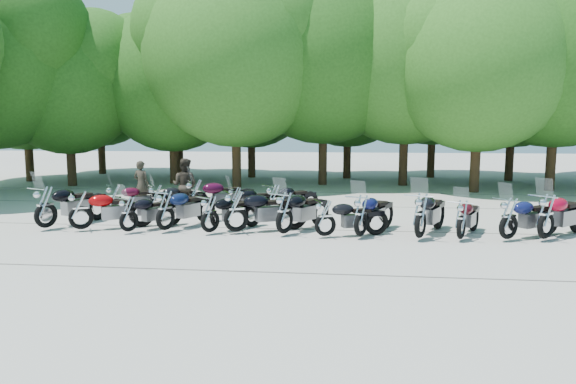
# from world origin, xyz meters

# --- Properties ---
(ground) EXTENTS (90.00, 90.00, 0.00)m
(ground) POSITION_xyz_m (0.00, 0.00, 0.00)
(ground) COLOR gray
(ground) RESTS_ON ground
(tree_0) EXTENTS (7.50, 7.50, 9.21)m
(tree_0) POSITION_xyz_m (-15.42, 12.98, 5.45)
(tree_0) COLOR #3A2614
(tree_0) RESTS_ON ground
(tree_1) EXTENTS (6.97, 6.97, 8.55)m
(tree_1) POSITION_xyz_m (-12.04, 11.24, 5.06)
(tree_1) COLOR #3A2614
(tree_1) RESTS_ON ground
(tree_2) EXTENTS (7.31, 7.31, 8.97)m
(tree_2) POSITION_xyz_m (-7.25, 12.84, 5.31)
(tree_2) COLOR #3A2614
(tree_2) RESTS_ON ground
(tree_3) EXTENTS (8.70, 8.70, 10.67)m
(tree_3) POSITION_xyz_m (-3.57, 11.24, 6.32)
(tree_3) COLOR #3A2614
(tree_3) RESTS_ON ground
(tree_4) EXTENTS (9.13, 9.13, 11.20)m
(tree_4) POSITION_xyz_m (0.54, 13.09, 6.64)
(tree_4) COLOR #3A2614
(tree_4) RESTS_ON ground
(tree_5) EXTENTS (9.04, 9.04, 11.10)m
(tree_5) POSITION_xyz_m (4.61, 13.20, 6.57)
(tree_5) COLOR #3A2614
(tree_5) RESTS_ON ground
(tree_6) EXTENTS (8.00, 8.00, 9.82)m
(tree_6) POSITION_xyz_m (7.55, 10.82, 5.81)
(tree_6) COLOR #3A2614
(tree_6) RESTS_ON ground
(tree_7) EXTENTS (8.79, 8.79, 10.79)m
(tree_7) POSITION_xyz_m (11.20, 11.78, 6.39)
(tree_7) COLOR #3A2614
(tree_7) RESTS_ON ground
(tree_9) EXTENTS (7.59, 7.59, 9.32)m
(tree_9) POSITION_xyz_m (-13.53, 17.59, 5.52)
(tree_9) COLOR #3A2614
(tree_9) RESTS_ON ground
(tree_10) EXTENTS (7.78, 7.78, 9.55)m
(tree_10) POSITION_xyz_m (-8.29, 16.97, 5.66)
(tree_10) COLOR #3A2614
(tree_10) RESTS_ON ground
(tree_11) EXTENTS (7.56, 7.56, 9.28)m
(tree_11) POSITION_xyz_m (-3.76, 16.43, 5.49)
(tree_11) COLOR #3A2614
(tree_11) RESTS_ON ground
(tree_12) EXTENTS (7.88, 7.88, 9.67)m
(tree_12) POSITION_xyz_m (1.80, 16.47, 5.72)
(tree_12) COLOR #3A2614
(tree_12) RESTS_ON ground
(tree_13) EXTENTS (8.31, 8.31, 10.20)m
(tree_13) POSITION_xyz_m (6.69, 17.47, 6.04)
(tree_13) COLOR #3A2614
(tree_13) RESTS_ON ground
(tree_14) EXTENTS (8.02, 8.02, 9.84)m
(tree_14) POSITION_xyz_m (10.68, 16.09, 5.83)
(tree_14) COLOR #3A2614
(tree_14) RESTS_ON ground
(motorcycle_0) EXTENTS (1.74, 2.66, 1.45)m
(motorcycle_0) POSITION_xyz_m (-6.98, 0.59, 0.72)
(motorcycle_0) COLOR black
(motorcycle_0) RESTS_ON ground
(motorcycle_1) EXTENTS (2.38, 1.79, 1.32)m
(motorcycle_1) POSITION_xyz_m (-5.87, 0.51, 0.66)
(motorcycle_1) COLOR #970507
(motorcycle_1) RESTS_ON ground
(motorcycle_2) EXTENTS (1.69, 2.11, 1.19)m
(motorcycle_2) POSITION_xyz_m (-4.39, 0.39, 0.59)
(motorcycle_2) COLOR black
(motorcycle_2) RESTS_ON ground
(motorcycle_3) EXTENTS (1.70, 2.48, 1.36)m
(motorcycle_3) POSITION_xyz_m (-3.42, 0.66, 0.68)
(motorcycle_3) COLOR #0C1537
(motorcycle_3) RESTS_ON ground
(motorcycle_4) EXTENTS (1.87, 2.12, 1.23)m
(motorcycle_4) POSITION_xyz_m (-2.08, 0.52, 0.62)
(motorcycle_4) COLOR black
(motorcycle_4) RESTS_ON ground
(motorcycle_5) EXTENTS (2.52, 1.79, 1.38)m
(motorcycle_5) POSITION_xyz_m (-1.37, 0.66, 0.69)
(motorcycle_5) COLOR black
(motorcycle_5) RESTS_ON ground
(motorcycle_6) EXTENTS (1.89, 2.45, 1.37)m
(motorcycle_6) POSITION_xyz_m (0.00, 0.56, 0.68)
(motorcycle_6) COLOR black
(motorcycle_6) RESTS_ON ground
(motorcycle_7) EXTENTS (2.18, 1.35, 1.18)m
(motorcycle_7) POSITION_xyz_m (1.13, 0.39, 0.59)
(motorcycle_7) COLOR black
(motorcycle_7) RESTS_ON ground
(motorcycle_8) EXTENTS (1.74, 2.42, 1.33)m
(motorcycle_8) POSITION_xyz_m (2.08, 0.45, 0.67)
(motorcycle_8) COLOR #0D0F39
(motorcycle_8) RESTS_ON ground
(motorcycle_9) EXTENTS (1.75, 2.60, 1.42)m
(motorcycle_9) POSITION_xyz_m (3.64, 0.37, 0.71)
(motorcycle_9) COLOR black
(motorcycle_9) RESTS_ON ground
(motorcycle_10) EXTENTS (1.52, 2.24, 1.22)m
(motorcycle_10) POSITION_xyz_m (4.69, 0.40, 0.61)
(motorcycle_10) COLOR #3A070F
(motorcycle_10) RESTS_ON ground
(motorcycle_11) EXTENTS (2.31, 1.90, 1.31)m
(motorcycle_11) POSITION_xyz_m (5.92, 0.50, 0.66)
(motorcycle_11) COLOR #0E1340
(motorcycle_11) RESTS_ON ground
(motorcycle_12) EXTENTS (2.36, 2.26, 1.42)m
(motorcycle_12) POSITION_xyz_m (6.89, 0.63, 0.71)
(motorcycle_12) COLOR maroon
(motorcycle_12) RESTS_ON ground
(motorcycle_13) EXTENTS (2.10, 1.72, 1.19)m
(motorcycle_13) POSITION_xyz_m (-6.02, 3.11, 0.60)
(motorcycle_13) COLOR #40081A
(motorcycle_13) RESTS_ON ground
(motorcycle_14) EXTENTS (2.06, 1.72, 1.18)m
(motorcycle_14) POSITION_xyz_m (-4.66, 3.37, 0.59)
(motorcycle_14) COLOR black
(motorcycle_14) RESTS_ON ground
(motorcycle_15) EXTENTS (2.54, 1.88, 1.41)m
(motorcycle_15) POSITION_xyz_m (-3.30, 3.33, 0.70)
(motorcycle_15) COLOR #36071F
(motorcycle_15) RESTS_ON ground
(motorcycle_16) EXTENTS (1.99, 1.76, 1.16)m
(motorcycle_16) POSITION_xyz_m (-1.89, 3.09, 0.58)
(motorcycle_16) COLOR black
(motorcycle_16) RESTS_ON ground
(motorcycle_17) EXTENTS (2.03, 2.04, 1.25)m
(motorcycle_17) POSITION_xyz_m (-0.66, 3.29, 0.62)
(motorcycle_17) COLOR black
(motorcycle_17) RESTS_ON ground
(rider_0) EXTENTS (0.71, 0.55, 1.74)m
(rider_0) POSITION_xyz_m (-5.82, 4.88, 0.87)
(rider_0) COLOR #2B251D
(rider_0) RESTS_ON ground
(rider_1) EXTENTS (1.02, 0.84, 1.89)m
(rider_1) POSITION_xyz_m (-3.91, 4.07, 0.95)
(rider_1) COLOR #2B241C
(rider_1) RESTS_ON ground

